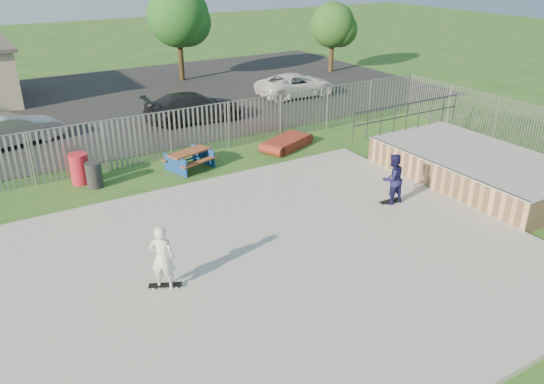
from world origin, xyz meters
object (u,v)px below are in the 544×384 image
car_silver (11,130)px  tree_right (333,25)px  skater_navy (392,179)px  car_white (296,85)px  trash_bin_red (80,169)px  car_dark (194,107)px  trash_bin_grey (94,175)px  picnic_table (190,160)px  tree_mid (178,16)px  skater_white (162,258)px  funbox (287,143)px

car_silver → tree_right: 22.03m
skater_navy → car_white: bearing=-111.1°
car_silver → skater_navy: size_ratio=2.47×
car_silver → car_white: car_silver is taller
trash_bin_red → car_dark: size_ratio=0.23×
car_white → trash_bin_red: bearing=116.9°
skater_navy → car_silver: bearing=-52.7°
car_white → skater_navy: size_ratio=2.81×
trash_bin_grey → car_dark: size_ratio=0.19×
picnic_table → tree_mid: tree_mid is taller
trash_bin_grey → car_white: car_white is taller
trash_bin_red → tree_right: (19.71, 11.12, 2.59)m
picnic_table → tree_mid: (5.78, 14.69, 3.68)m
skater_white → car_silver: bearing=-47.2°
tree_mid → tree_right: size_ratio=1.28×
car_silver → skater_white: size_ratio=2.47×
car_dark → car_silver: bearing=89.5°
picnic_table → tree_mid: 16.21m
picnic_table → skater_white: skater_white is taller
picnic_table → trash_bin_grey: bearing=161.0°
trash_bin_grey → skater_navy: (7.89, -6.68, 0.53)m
trash_bin_red → skater_white: bearing=-89.0°
car_silver → tree_right: tree_right is taller
funbox → tree_right: bearing=23.9°
trash_bin_red → car_white: 15.19m
funbox → skater_navy: size_ratio=1.42×
trash_bin_grey → car_dark: car_dark is taller
car_dark → tree_mid: bearing=-13.7°
skater_white → tree_mid: bearing=-77.6°
trash_bin_red → car_white: car_white is taller
skater_white → trash_bin_red: bearing=-53.1°
skater_navy → funbox: bearing=-91.3°
picnic_table → trash_bin_red: (-3.94, 0.74, 0.20)m
tree_right → tree_mid: bearing=164.2°
funbox → car_white: (5.28, 7.20, 0.46)m
car_white → car_dark: bearing=103.9°
picnic_table → funbox: picnic_table is taller
funbox → skater_navy: bearing=-114.3°
car_silver → skater_navy: 16.33m
trash_bin_red → car_silver: 5.98m
tree_right → skater_white: bearing=-135.6°
trash_bin_red → tree_mid: 17.35m
picnic_table → car_dark: (2.69, 5.70, 0.37)m
picnic_table → car_white: 12.18m
tree_right → car_dark: bearing=-154.8°
trash_bin_red → skater_navy: (8.23, -7.32, 0.43)m
skater_navy → skater_white: size_ratio=1.00×
trash_bin_red → trash_bin_grey: 0.73m
trash_bin_red → trash_bin_grey: bearing=-61.9°
trash_bin_red → tree_mid: tree_mid is taller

